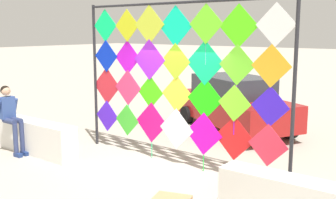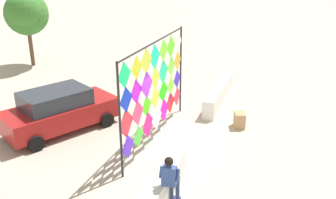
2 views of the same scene
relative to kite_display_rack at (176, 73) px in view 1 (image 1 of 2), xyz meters
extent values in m
plane|color=#ADA393|center=(0.09, -0.79, -2.03)|extent=(120.00, 120.00, 0.00)
cube|color=silver|center=(-4.02, -1.39, -1.63)|extent=(4.27, 0.48, 0.79)
cylinder|color=#232328|center=(-2.62, 0.08, -0.25)|extent=(0.07, 0.07, 3.55)
cylinder|color=#232328|center=(2.64, -0.08, -0.25)|extent=(0.07, 0.07, 3.55)
cylinder|color=#232328|center=(0.01, 0.00, 1.48)|extent=(5.26, 0.22, 0.06)
cube|color=#501FED|center=(-2.20, 0.07, -1.23)|extent=(0.79, 0.04, 0.79)
cube|color=green|center=(-1.48, 0.04, -1.23)|extent=(0.77, 0.04, 0.77)
cube|color=#D50E76|center=(-0.70, 0.01, -1.18)|extent=(0.94, 0.04, 0.94)
cylinder|color=#16E579|center=(-0.70, 0.02, -1.86)|extent=(0.02, 0.02, 0.41)
cube|color=white|center=(0.03, -0.02, -1.22)|extent=(0.92, 0.04, 0.92)
cube|color=#DF0ABD|center=(0.75, -0.03, -1.22)|extent=(0.91, 0.04, 0.91)
cylinder|color=#16E537|center=(0.75, -0.02, -1.93)|extent=(0.02, 0.02, 0.51)
cube|color=red|center=(1.47, -0.04, -1.19)|extent=(0.90, 0.04, 0.90)
cube|color=#EE2C47|center=(2.19, -0.08, -1.20)|extent=(0.82, 0.04, 0.82)
cube|color=red|center=(-2.21, 0.09, -0.47)|extent=(0.93, 0.04, 0.93)
cube|color=#DD3368|center=(-1.45, 0.05, -0.44)|extent=(0.85, 0.04, 0.85)
cylinder|color=#16E5A5|center=(-1.45, 0.06, -1.09)|extent=(0.02, 0.02, 0.45)
cube|color=#3FE60F|center=(-0.74, 0.04, -0.48)|extent=(0.75, 0.04, 0.75)
cube|color=yellow|center=(0.01, 0.02, -0.45)|extent=(0.82, 0.04, 0.82)
cylinder|color=#1636E5|center=(0.01, 0.03, -0.99)|extent=(0.02, 0.02, 0.26)
cube|color=#1BE90C|center=(0.75, -0.01, -0.48)|extent=(0.87, 0.04, 0.87)
cube|color=#7DEE29|center=(1.46, -0.06, -0.49)|extent=(0.73, 0.03, 0.73)
cylinder|color=#8D16E5|center=(1.46, -0.05, -0.99)|extent=(0.02, 0.02, 0.27)
cube|color=#3518D5|center=(2.20, -0.07, -0.47)|extent=(0.77, 0.04, 0.77)
cube|color=#0729D1|center=(-2.19, 0.07, 0.28)|extent=(0.79, 0.04, 0.79)
cube|color=#C310DD|center=(-1.47, 0.06, 0.27)|extent=(0.81, 0.04, 0.81)
cylinder|color=#31E516|center=(-1.47, 0.07, -0.30)|extent=(0.02, 0.02, 0.35)
cube|color=purple|center=(-0.75, 0.01, 0.26)|extent=(0.92, 0.04, 0.92)
cube|color=#9EE223|center=(-0.01, 0.00, 0.25)|extent=(0.79, 0.04, 0.79)
cube|color=#0DD070|center=(0.74, -0.02, 0.26)|extent=(0.92, 0.04, 0.92)
cylinder|color=#E5167C|center=(0.75, -0.01, -0.38)|extent=(0.02, 0.02, 0.37)
cube|color=#67DC28|center=(1.50, -0.06, 0.26)|extent=(0.79, 0.04, 0.79)
cylinder|color=#9D16E5|center=(1.50, -0.05, -0.30)|extent=(0.02, 0.02, 0.34)
cube|color=gold|center=(2.20, -0.08, 0.28)|extent=(0.79, 0.04, 0.79)
cube|color=#0BF97A|center=(-2.21, 0.08, 1.02)|extent=(0.79, 0.04, 0.79)
cube|color=yellow|center=(-1.44, 0.04, 1.02)|extent=(0.75, 0.04, 0.75)
cube|color=#CCDF35|center=(-0.75, 0.01, 1.03)|extent=(0.87, 0.04, 0.87)
cube|color=#0BF2B4|center=(-0.02, 0.01, 0.99)|extent=(0.88, 0.04, 0.88)
cylinder|color=#E5164E|center=(-0.02, 0.02, 0.33)|extent=(0.02, 0.02, 0.45)
cube|color=#6DF826|center=(0.76, -0.03, 1.04)|extent=(0.81, 0.04, 0.81)
cylinder|color=#9F16E5|center=(0.76, -0.02, 0.43)|extent=(0.02, 0.02, 0.41)
cube|color=#50F214|center=(1.50, -0.05, 0.99)|extent=(0.84, 0.04, 0.84)
cylinder|color=#AD16E5|center=(1.50, -0.04, 0.42)|extent=(0.02, 0.02, 0.30)
cube|color=white|center=(2.25, -0.08, 1.01)|extent=(0.78, 0.04, 0.78)
cylinder|color=navy|center=(-3.30, -1.84, -1.63)|extent=(0.11, 0.11, 0.79)
cylinder|color=navy|center=(-3.52, -1.84, -1.21)|extent=(0.44, 0.13, 0.13)
cube|color=navy|center=(-3.24, -1.84, -1.98)|extent=(0.24, 0.10, 0.09)
cylinder|color=navy|center=(-3.30, -1.67, -1.63)|extent=(0.11, 0.11, 0.79)
cylinder|color=navy|center=(-3.51, -1.67, -1.21)|extent=(0.44, 0.13, 0.13)
cube|color=navy|center=(-3.24, -1.67, -1.98)|extent=(0.24, 0.10, 0.09)
cube|color=#334C8C|center=(-3.73, -1.75, -0.92)|extent=(0.20, 0.36, 0.52)
sphere|color=tan|center=(-3.73, -1.75, -0.52)|extent=(0.22, 0.22, 0.22)
sphere|color=black|center=(-3.75, -1.75, -0.50)|extent=(0.22, 0.22, 0.22)
cylinder|color=#334C8C|center=(-3.71, -1.53, -0.87)|extent=(0.18, 0.08, 0.31)
cube|color=maroon|center=(-0.49, 3.58, -1.38)|extent=(4.47, 3.54, 0.74)
cube|color=#282D38|center=(-0.62, 3.66, -0.72)|extent=(2.78, 2.48, 0.59)
cylinder|color=black|center=(1.17, 3.68, -1.75)|extent=(0.59, 0.46, 0.55)
cylinder|color=black|center=(0.32, 2.13, -1.75)|extent=(0.59, 0.46, 0.55)
cylinder|color=black|center=(-1.29, 5.04, -1.75)|extent=(0.59, 0.46, 0.55)
cylinder|color=black|center=(-2.14, 3.49, -1.75)|extent=(0.59, 0.46, 0.55)
camera|label=1|loc=(5.28, -7.13, 0.92)|focal=44.44mm
camera|label=2|loc=(-11.16, -4.26, 4.21)|focal=39.96mm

